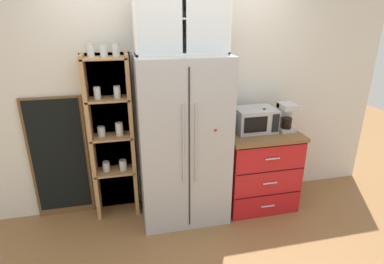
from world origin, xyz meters
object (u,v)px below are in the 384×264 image
coffee_maker (286,116)px  mug_red (263,128)px  bottle_cobalt (233,123)px  bottle_clear (263,122)px  refrigerator (183,141)px  microwave (255,120)px  chalkboard_menu (60,158)px  mug_charcoal (259,126)px

coffee_maker → mug_red: size_ratio=2.72×
bottle_cobalt → bottle_clear: (0.34, -0.03, -0.01)m
refrigerator → bottle_cobalt: bearing=1.6°
microwave → bottle_clear: bearing=-50.2°
microwave → refrigerator: bearing=-175.7°
bottle_cobalt → chalkboard_menu: chalkboard_menu is taller
coffee_maker → bottle_clear: 0.29m
mug_charcoal → refrigerator: bearing=-174.6°
mug_red → chalkboard_menu: (-2.19, 0.30, -0.27)m
mug_charcoal → bottle_clear: 0.12m
coffee_maker → bottle_clear: coffee_maker is taller
refrigerator → coffee_maker: bearing=1.0°
refrigerator → coffee_maker: 1.19m
refrigerator → bottle_cobalt: refrigerator is taller
coffee_maker → mug_charcoal: bearing=167.4°
microwave → bottle_cobalt: bottle_cobalt is taller
coffee_maker → refrigerator: bearing=-179.0°
coffee_maker → mug_red: bearing=-174.1°
mug_charcoal → chalkboard_menu: (-2.19, 0.21, -0.27)m
refrigerator → mug_charcoal: bearing=5.4°
mug_charcoal → bottle_clear: bearing=-91.0°
microwave → coffee_maker: (0.35, -0.04, 0.03)m
bottle_clear → chalkboard_menu: 2.24m
coffee_maker → chalkboard_menu: 2.52m
coffee_maker → bottle_clear: bearing=-172.7°
mug_red → bottle_cobalt: size_ratio=0.39×
microwave → mug_charcoal: (0.07, 0.02, -0.08)m
refrigerator → bottle_clear: (0.89, -0.02, 0.14)m
coffee_maker → chalkboard_menu: size_ratio=0.23×
microwave → mug_red: 0.13m
mug_red → bottle_cobalt: bearing=176.0°
coffee_maker → bottle_clear: size_ratio=1.12×
microwave → bottle_clear: 0.10m
bottle_clear → chalkboard_menu: size_ratio=0.20×
microwave → bottle_cobalt: size_ratio=1.51×
microwave → bottle_cobalt: (-0.27, -0.05, -0.00)m
mug_charcoal → chalkboard_menu: size_ratio=0.08×
mug_red → mug_charcoal: bearing=90.0°
mug_red → bottle_clear: 0.08m
bottle_clear → refrigerator: bearing=179.0°
microwave → coffee_maker: 0.35m
chalkboard_menu → mug_charcoal: bearing=-5.6°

